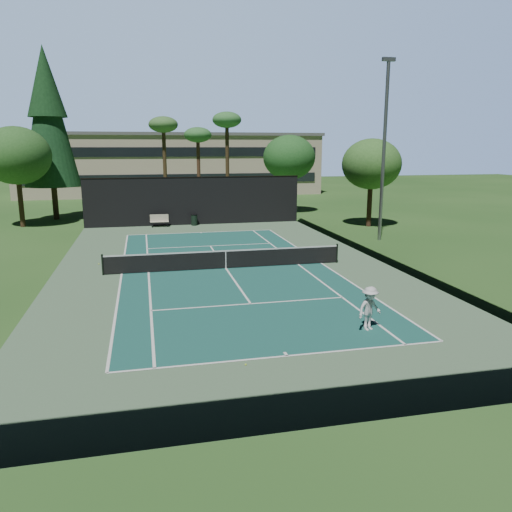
{
  "coord_description": "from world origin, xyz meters",
  "views": [
    {
      "loc": [
        -4.2,
        -26.0,
        6.49
      ],
      "look_at": [
        1.0,
        -3.0,
        1.3
      ],
      "focal_mm": 35.0,
      "sensor_mm": 36.0,
      "label": 1
    }
  ],
  "objects_px": {
    "tennis_ball_b": "(195,262)",
    "trash_bin": "(194,220)",
    "tennis_ball_a": "(246,365)",
    "tennis_ball_d": "(99,264)",
    "player": "(370,308)",
    "tennis_ball_c": "(275,256)",
    "park_bench": "(159,220)",
    "tennis_net": "(226,259)"
  },
  "relations": [
    {
      "from": "tennis_ball_b",
      "to": "trash_bin",
      "type": "relative_size",
      "value": 0.07
    },
    {
      "from": "tennis_ball_a",
      "to": "tennis_ball_d",
      "type": "xyz_separation_m",
      "value": [
        -5.4,
        14.76,
        0.01
      ]
    },
    {
      "from": "tennis_ball_b",
      "to": "player",
      "type": "bearing_deg",
      "value": -67.65
    },
    {
      "from": "tennis_ball_b",
      "to": "trash_bin",
      "type": "bearing_deg",
      "value": 84.33
    },
    {
      "from": "tennis_ball_a",
      "to": "tennis_ball_c",
      "type": "bearing_deg",
      "value": 71.84
    },
    {
      "from": "tennis_ball_b",
      "to": "tennis_ball_c",
      "type": "distance_m",
      "value": 4.92
    },
    {
      "from": "park_bench",
      "to": "tennis_ball_b",
      "type": "bearing_deg",
      "value": -83.59
    },
    {
      "from": "player",
      "to": "trash_bin",
      "type": "distance_m",
      "value": 26.11
    },
    {
      "from": "player",
      "to": "park_bench",
      "type": "height_order",
      "value": "player"
    },
    {
      "from": "trash_bin",
      "to": "park_bench",
      "type": "bearing_deg",
      "value": -177.53
    },
    {
      "from": "tennis_net",
      "to": "tennis_ball_a",
      "type": "height_order",
      "value": "tennis_net"
    },
    {
      "from": "tennis_net",
      "to": "tennis_ball_b",
      "type": "relative_size",
      "value": 201.62
    },
    {
      "from": "player",
      "to": "tennis_ball_d",
      "type": "bearing_deg",
      "value": 108.02
    },
    {
      "from": "player",
      "to": "tennis_ball_c",
      "type": "bearing_deg",
      "value": 69.57
    },
    {
      "from": "tennis_ball_b",
      "to": "park_bench",
      "type": "bearing_deg",
      "value": 96.41
    },
    {
      "from": "tennis_ball_b",
      "to": "tennis_net",
      "type": "bearing_deg",
      "value": -52.48
    },
    {
      "from": "tennis_net",
      "to": "trash_bin",
      "type": "distance_m",
      "value": 15.58
    },
    {
      "from": "tennis_ball_c",
      "to": "park_bench",
      "type": "height_order",
      "value": "park_bench"
    },
    {
      "from": "tennis_net",
      "to": "tennis_ball_c",
      "type": "height_order",
      "value": "tennis_net"
    },
    {
      "from": "tennis_ball_a",
      "to": "tennis_ball_d",
      "type": "height_order",
      "value": "tennis_ball_d"
    },
    {
      "from": "tennis_ball_a",
      "to": "tennis_ball_c",
      "type": "distance_m",
      "value": 15.5
    },
    {
      "from": "tennis_ball_a",
      "to": "player",
      "type": "bearing_deg",
      "value": 21.73
    },
    {
      "from": "tennis_net",
      "to": "tennis_ball_c",
      "type": "relative_size",
      "value": 190.41
    },
    {
      "from": "tennis_ball_c",
      "to": "player",
      "type": "bearing_deg",
      "value": -89.46
    },
    {
      "from": "player",
      "to": "trash_bin",
      "type": "height_order",
      "value": "player"
    },
    {
      "from": "tennis_net",
      "to": "tennis_ball_a",
      "type": "xyz_separation_m",
      "value": [
        -1.41,
        -12.25,
        -0.53
      ]
    },
    {
      "from": "trash_bin",
      "to": "tennis_ball_d",
      "type": "bearing_deg",
      "value": -117.13
    },
    {
      "from": "tennis_ball_c",
      "to": "trash_bin",
      "type": "distance_m",
      "value": 13.57
    },
    {
      "from": "tennis_ball_d",
      "to": "player",
      "type": "bearing_deg",
      "value": -51.0
    },
    {
      "from": "player",
      "to": "tennis_ball_c",
      "type": "xyz_separation_m",
      "value": [
        -0.12,
        12.75,
        -0.77
      ]
    },
    {
      "from": "tennis_ball_c",
      "to": "tennis_net",
      "type": "bearing_deg",
      "value": -144.03
    },
    {
      "from": "tennis_ball_c",
      "to": "park_bench",
      "type": "distance_m",
      "value": 14.48
    },
    {
      "from": "tennis_net",
      "to": "trash_bin",
      "type": "xyz_separation_m",
      "value": [
        -0.12,
        15.58,
        -0.08
      ]
    },
    {
      "from": "player",
      "to": "tennis_ball_b",
      "type": "xyz_separation_m",
      "value": [
        -5.01,
        12.19,
        -0.78
      ]
    },
    {
      "from": "tennis_ball_c",
      "to": "trash_bin",
      "type": "bearing_deg",
      "value": 105.11
    },
    {
      "from": "park_bench",
      "to": "tennis_ball_a",
      "type": "bearing_deg",
      "value": -86.73
    },
    {
      "from": "player",
      "to": "tennis_ball_d",
      "type": "height_order",
      "value": "player"
    },
    {
      "from": "tennis_ball_a",
      "to": "tennis_ball_c",
      "type": "xyz_separation_m",
      "value": [
        4.83,
        14.73,
        0.0
      ]
    },
    {
      "from": "tennis_net",
      "to": "tennis_ball_b",
      "type": "height_order",
      "value": "tennis_net"
    },
    {
      "from": "park_bench",
      "to": "trash_bin",
      "type": "distance_m",
      "value": 2.88
    },
    {
      "from": "tennis_ball_b",
      "to": "tennis_ball_d",
      "type": "distance_m",
      "value": 5.37
    },
    {
      "from": "tennis_ball_a",
      "to": "trash_bin",
      "type": "height_order",
      "value": "trash_bin"
    }
  ]
}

